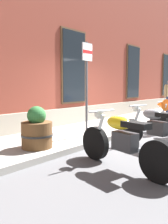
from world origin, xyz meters
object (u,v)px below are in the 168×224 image
(motorcycle_grey_naked, at_px, (155,128))
(motorcycle_yellow_naked, at_px, (122,141))
(parking_sign, at_px, (87,76))
(barrel_planter, at_px, (37,131))

(motorcycle_grey_naked, bearing_deg, motorcycle_yellow_naked, -175.54)
(parking_sign, height_order, barrel_planter, parking_sign)
(motorcycle_yellow_naked, xyz_separation_m, motorcycle_grey_naked, (1.67, 0.13, -0.01))
(motorcycle_grey_naked, bearing_deg, parking_sign, 105.40)
(barrel_planter, bearing_deg, motorcycle_grey_naked, -40.70)
(motorcycle_yellow_naked, relative_size, barrel_planter, 2.33)
(motorcycle_grey_naked, relative_size, barrel_planter, 2.24)
(barrel_planter, bearing_deg, motorcycle_yellow_naked, -79.13)
(motorcycle_grey_naked, xyz_separation_m, barrel_planter, (-2.04, 1.75, 0.01))
(parking_sign, bearing_deg, motorcycle_yellow_naked, -123.96)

